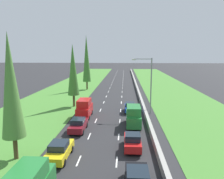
# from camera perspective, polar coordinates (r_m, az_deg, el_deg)

# --- Properties ---
(ground_plane) EXTENTS (300.00, 300.00, 0.00)m
(ground_plane) POSITION_cam_1_polar(r_m,az_deg,el_deg) (64.27, 1.21, 0.80)
(ground_plane) COLOR #28282B
(ground_plane) RESTS_ON ground
(grass_verge_left) EXTENTS (14.00, 140.00, 0.04)m
(grass_verge_left) POSITION_cam_1_polar(r_m,az_deg,el_deg) (65.96, -9.84, 0.90)
(grass_verge_left) COLOR #478433
(grass_verge_left) RESTS_ON ground
(grass_verge_right) EXTENTS (14.00, 140.00, 0.04)m
(grass_verge_right) POSITION_cam_1_polar(r_m,az_deg,el_deg) (65.32, 13.89, 0.68)
(grass_verge_right) COLOR #478433
(grass_verge_right) RESTS_ON ground
(median_barrier) EXTENTS (0.44, 120.00, 0.85)m
(median_barrier) POSITION_cam_1_polar(r_m,az_deg,el_deg) (64.24, 6.30, 1.12)
(median_barrier) COLOR #9E9B93
(median_barrier) RESTS_ON ground
(lane_markings) EXTENTS (3.64, 116.00, 0.01)m
(lane_markings) POSITION_cam_1_polar(r_m,az_deg,el_deg) (64.27, 1.21, 0.80)
(lane_markings) COLOR white
(lane_markings) RESTS_ON ground
(red_hatchback_right_lane) EXTENTS (1.74, 3.90, 1.72)m
(red_hatchback_right_lane) POSITION_cam_1_polar(r_m,az_deg,el_deg) (23.09, 5.38, -13.33)
(red_hatchback_right_lane) COLOR red
(red_hatchback_right_lane) RESTS_ON ground
(yellow_sedan_left_lane) EXTENTS (1.82, 4.50, 1.64)m
(yellow_sedan_left_lane) POSITION_cam_1_polar(r_m,az_deg,el_deg) (21.72, -13.57, -15.17)
(yellow_sedan_left_lane) COLOR yellow
(yellow_sedan_left_lane) RESTS_ON ground
(maroon_sedan_left_lane) EXTENTS (1.82, 4.50, 1.64)m
(maroon_sedan_left_lane) POSITION_cam_1_polar(r_m,az_deg,el_deg) (28.33, -8.78, -9.05)
(maroon_sedan_left_lane) COLOR maroon
(maroon_sedan_left_lane) RESTS_ON ground
(green_van_right_lane) EXTENTS (1.96, 4.90, 2.82)m
(green_van_right_lane) POSITION_cam_1_polar(r_m,az_deg,el_deg) (29.68, 5.62, -6.93)
(green_van_right_lane) COLOR #237A33
(green_van_right_lane) RESTS_ON ground
(blue_hatchback_right_lane) EXTENTS (1.74, 3.90, 1.72)m
(blue_hatchback_right_lane) POSITION_cam_1_polar(r_m,az_deg,el_deg) (36.63, 4.69, -4.63)
(blue_hatchback_right_lane) COLOR #1E47B7
(blue_hatchback_right_lane) RESTS_ON ground
(red_van_left_lane) EXTENTS (1.96, 4.90, 2.82)m
(red_van_left_lane) POSITION_cam_1_polar(r_m,az_deg,el_deg) (33.91, -7.19, -4.86)
(red_van_left_lane) COLOR red
(red_van_left_lane) RESTS_ON ground
(poplar_tree_nearest) EXTENTS (2.09, 2.09, 11.66)m
(poplar_tree_nearest) POSITION_cam_1_polar(r_m,az_deg,el_deg) (21.28, -24.92, 0.77)
(poplar_tree_nearest) COLOR #4C3823
(poplar_tree_nearest) RESTS_ON ground
(poplar_tree_second) EXTENTS (2.09, 2.09, 11.41)m
(poplar_tree_second) POSITION_cam_1_polar(r_m,az_deg,el_deg) (39.99, -10.14, 5.05)
(poplar_tree_second) COLOR #4C3823
(poplar_tree_second) RESTS_ON ground
(poplar_tree_third) EXTENTS (2.16, 2.16, 14.39)m
(poplar_tree_third) POSITION_cam_1_polar(r_m,az_deg,el_deg) (58.57, -6.67, 7.99)
(poplar_tree_third) COLOR #4C3823
(poplar_tree_third) RESTS_ON ground
(street_light_mast) EXTENTS (3.20, 0.28, 9.00)m
(street_light_mast) POSITION_cam_1_polar(r_m,az_deg,el_deg) (35.28, 9.63, 1.99)
(street_light_mast) COLOR gray
(street_light_mast) RESTS_ON ground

